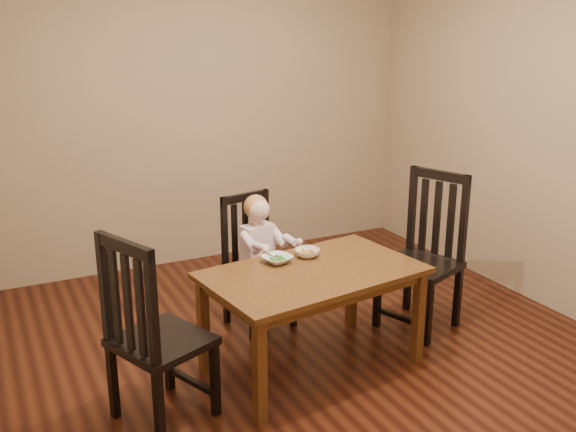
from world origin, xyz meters
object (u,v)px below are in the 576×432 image
chair_right (424,254)px  bowl_veg (307,253)px  toddler (259,248)px  dining_table (313,282)px  chair_child (255,264)px  bowl_peas (277,259)px  chair_left (153,335)px

chair_right → bowl_veg: bearing=66.3°
chair_right → toddler: (-1.06, 0.52, 0.05)m
dining_table → toddler: (-0.06, 0.69, 0.01)m
chair_right → toddler: 1.18m
dining_table → chair_right: chair_right is taller
chair_right → toddler: bearing=43.8°
chair_child → dining_table: bearing=84.2°
bowl_peas → bowl_veg: size_ratio=1.11×
chair_left → toddler: size_ratio=2.14×
chair_left → bowl_peas: bearing=89.2°
chair_child → toddler: bearing=90.0°
toddler → dining_table: bearing=83.8°
chair_right → bowl_veg: chair_right is taller
toddler → bowl_veg: size_ratio=3.13×
bowl_peas → dining_table: bearing=-57.2°
bowl_peas → chair_left: bearing=-158.7°
chair_child → chair_left: size_ratio=0.87×
bowl_peas → chair_child: bearing=81.9°
toddler → bowl_veg: bearing=95.9°
chair_left → chair_right: 2.08m
dining_table → chair_left: size_ratio=1.29×
dining_table → chair_right: 1.02m
chair_right → bowl_peas: chair_right is taller
toddler → bowl_peas: 0.49m
dining_table → toddler: size_ratio=2.75×
dining_table → chair_right: (1.00, 0.18, -0.04)m
bowl_peas → bowl_veg: bearing=2.8°
bowl_veg → chair_child: bearing=106.3°
dining_table → toddler: toddler is taller
chair_right → chair_left: bearing=78.4°
dining_table → toddler: bearing=94.8°
toddler → bowl_peas: toddler is taller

